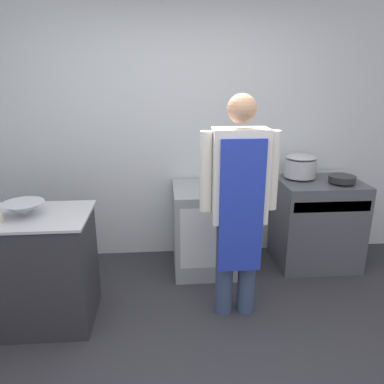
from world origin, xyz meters
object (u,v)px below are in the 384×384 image
Objects in this scene: stove at (316,223)px; saute_pan at (342,179)px; fridge_unit at (205,228)px; mixing_bowl at (24,209)px; stock_pot at (300,165)px; person_cook at (239,198)px.

stove is 0.52m from saute_pan.
fridge_unit is 1.67m from mixing_bowl.
stock_pot reaches higher than mixing_bowl.
person_cook is at bearing -77.84° from fridge_unit.
saute_pan is (0.16, -0.11, 0.48)m from stove.
stove is at bearing 0.20° from fridge_unit.
person_cook reaches higher than stock_pot.
stove is 2.68m from mixing_bowl.
fridge_unit is at bearing 102.16° from person_cook.
stock_pot is (2.35, 0.87, 0.07)m from mixing_bowl.
stock_pot reaches higher than stove.
person_cook is at bearing -131.95° from stock_pot.
stove is 1.34m from person_cook.
saute_pan is (2.68, 0.65, -0.01)m from mixing_bowl.
person_cook reaches higher than saute_pan.
person_cook is 1.56m from mixing_bowl.
saute_pan is at bearing -34.15° from stove.
mixing_bowl is (-1.40, -0.75, 0.52)m from fridge_unit.
saute_pan is at bearing -4.56° from fridge_unit.
fridge_unit is 1.12m from stock_pot.
mixing_bowl is at bearing -166.34° from saute_pan.
mixing_bowl reaches higher than fridge_unit.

